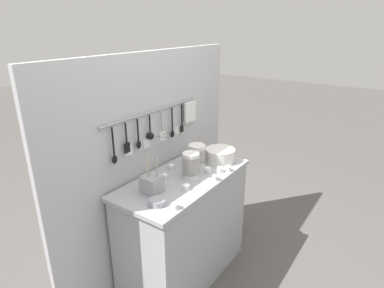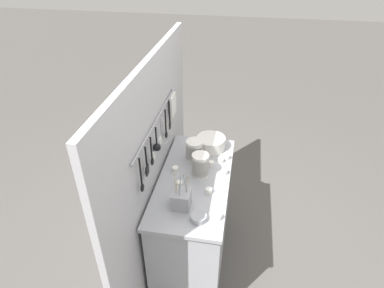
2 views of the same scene
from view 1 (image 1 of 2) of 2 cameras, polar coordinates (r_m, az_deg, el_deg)
name	(u,v)px [view 1 (image 1 of 2)]	position (r m, az deg, el deg)	size (l,w,h in m)	color
ground_plane	(185,273)	(2.93, -1.26, -21.99)	(20.00, 20.00, 0.00)	#514F4C
counter	(185,228)	(2.64, -1.34, -14.68)	(1.13, 0.53, 0.91)	#9EA0A8
back_wall	(154,168)	(2.58, -6.76, -4.18)	(1.93, 0.11, 1.81)	#B2B2B7
bowl_stack_nested_right	(197,155)	(2.56, 0.89, -1.99)	(0.14, 0.14, 0.18)	silver
bowl_stack_wide_centre	(191,165)	(2.37, -0.20, -3.72)	(0.13, 0.13, 0.19)	silver
plate_stack	(220,155)	(2.66, 5.03, -1.95)	(0.24, 0.24, 0.11)	silver
steel_mixing_bowl	(157,202)	(2.06, -6.17, -10.21)	(0.11, 0.11, 0.04)	#93969E
cutlery_caddy	(152,184)	(2.18, -7.12, -7.04)	(0.12, 0.12, 0.28)	#93969E
cup_back_left	(206,152)	(2.80, 2.50, -1.45)	(0.05, 0.05, 0.04)	silver
cup_edge_far	(176,206)	(2.01, -2.92, -10.96)	(0.05, 0.05, 0.04)	silver
cup_edge_near	(186,187)	(2.22, -1.10, -7.66)	(0.05, 0.05, 0.04)	silver
cup_centre	(208,170)	(2.47, 2.82, -4.60)	(0.05, 0.05, 0.04)	silver
cup_mid_row	(215,178)	(2.35, 4.15, -6.01)	(0.05, 0.05, 0.04)	silver
cup_by_caddy	(172,167)	(2.52, -3.65, -4.10)	(0.05, 0.05, 0.04)	silver
cup_back_right	(220,170)	(2.48, 5.00, -4.56)	(0.05, 0.05, 0.04)	silver
cup_front_left	(228,169)	(2.51, 6.45, -4.36)	(0.05, 0.05, 0.04)	silver
cup_beside_plates	(164,177)	(2.37, -4.92, -5.83)	(0.05, 0.05, 0.04)	silver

